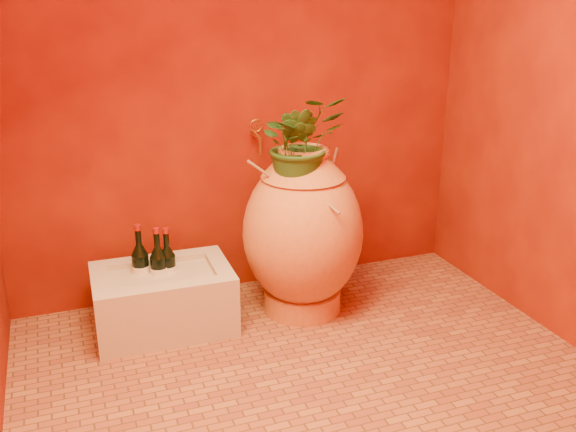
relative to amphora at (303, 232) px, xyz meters
name	(u,v)px	position (x,y,z in m)	size (l,w,h in m)	color
floor	(312,376)	(-0.19, -0.60, -0.43)	(2.50, 2.50, 0.00)	#975631
wall_back	(240,59)	(-0.19, 0.40, 0.82)	(2.50, 0.02, 2.50)	#610E05
amphora	(303,232)	(0.00, 0.00, 0.00)	(0.70, 0.70, 0.87)	#D0713A
stone_basin	(164,300)	(-0.71, 0.06, -0.29)	(0.67, 0.46, 0.31)	#BDB49D
wine_bottle_a	(141,268)	(-0.80, 0.14, -0.14)	(0.09, 0.09, 0.35)	black
wine_bottle_b	(159,270)	(-0.72, 0.10, -0.14)	(0.08, 0.08, 0.34)	black
wine_bottle_c	(168,268)	(-0.67, 0.12, -0.15)	(0.08, 0.08, 0.33)	black
wall_tap	(257,134)	(-0.13, 0.32, 0.44)	(0.07, 0.15, 0.17)	#A57526
plant_main	(300,142)	(-0.03, -0.03, 0.47)	(0.41, 0.35, 0.45)	#214819
plant_side	(294,147)	(-0.07, -0.05, 0.45)	(0.21, 0.17, 0.38)	#214819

